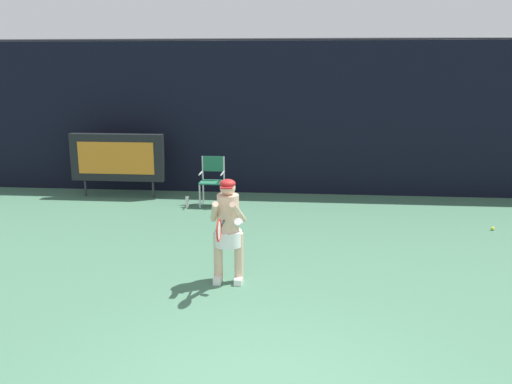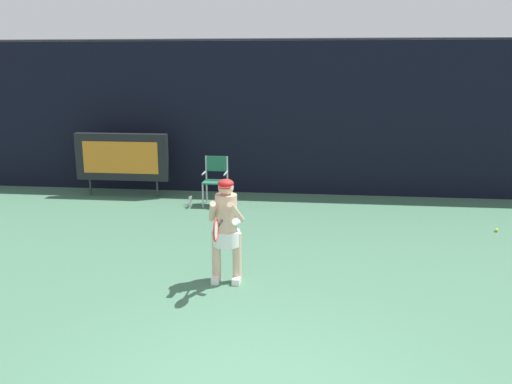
{
  "view_description": "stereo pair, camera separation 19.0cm",
  "coord_description": "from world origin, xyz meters",
  "px_view_note": "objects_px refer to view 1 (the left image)",
  "views": [
    {
      "loc": [
        0.36,
        -4.22,
        3.06
      ],
      "look_at": [
        -0.43,
        4.14,
        1.05
      ],
      "focal_mm": 37.45,
      "sensor_mm": 36.0,
      "label": 1
    },
    {
      "loc": [
        0.55,
        -4.2,
        3.06
      ],
      "look_at": [
        -0.43,
        4.14,
        1.05
      ],
      "focal_mm": 37.45,
      "sensor_mm": 36.0,
      "label": 2
    }
  ],
  "objects_px": {
    "umpire_chair": "(212,178)",
    "water_bottle": "(187,202)",
    "tennis_ball_loose": "(493,229)",
    "tennis_racket": "(219,230)",
    "scoreboard": "(117,158)",
    "tennis_player": "(228,226)"
  },
  "relations": [
    {
      "from": "umpire_chair",
      "to": "tennis_ball_loose",
      "type": "xyz_separation_m",
      "value": [
        5.61,
        -1.36,
        -0.58
      ]
    },
    {
      "from": "scoreboard",
      "to": "water_bottle",
      "type": "relative_size",
      "value": 8.3
    },
    {
      "from": "water_bottle",
      "to": "umpire_chair",
      "type": "bearing_deg",
      "value": 24.55
    },
    {
      "from": "water_bottle",
      "to": "tennis_racket",
      "type": "xyz_separation_m",
      "value": [
        1.47,
        -4.57,
        0.83
      ]
    },
    {
      "from": "water_bottle",
      "to": "tennis_player",
      "type": "bearing_deg",
      "value": -69.5
    },
    {
      "from": "tennis_racket",
      "to": "tennis_ball_loose",
      "type": "xyz_separation_m",
      "value": [
        4.67,
        3.45,
        -0.92
      ]
    },
    {
      "from": "umpire_chair",
      "to": "scoreboard",
      "type": "bearing_deg",
      "value": 167.3
    },
    {
      "from": "umpire_chair",
      "to": "tennis_ball_loose",
      "type": "relative_size",
      "value": 15.88
    },
    {
      "from": "umpire_chair",
      "to": "water_bottle",
      "type": "xyz_separation_m",
      "value": [
        -0.53,
        -0.24,
        -0.5
      ]
    },
    {
      "from": "water_bottle",
      "to": "tennis_ball_loose",
      "type": "height_order",
      "value": "water_bottle"
    },
    {
      "from": "tennis_racket",
      "to": "tennis_ball_loose",
      "type": "relative_size",
      "value": 8.85
    },
    {
      "from": "scoreboard",
      "to": "umpire_chair",
      "type": "xyz_separation_m",
      "value": [
        2.34,
        -0.53,
        -0.33
      ]
    },
    {
      "from": "umpire_chair",
      "to": "tennis_ball_loose",
      "type": "bearing_deg",
      "value": -13.67
    },
    {
      "from": "tennis_racket",
      "to": "tennis_player",
      "type": "bearing_deg",
      "value": 89.87
    },
    {
      "from": "tennis_player",
      "to": "tennis_ball_loose",
      "type": "height_order",
      "value": "tennis_player"
    },
    {
      "from": "umpire_chair",
      "to": "tennis_player",
      "type": "relative_size",
      "value": 0.71
    },
    {
      "from": "scoreboard",
      "to": "tennis_ball_loose",
      "type": "xyz_separation_m",
      "value": [
        7.95,
        -1.89,
        -0.91
      ]
    },
    {
      "from": "scoreboard",
      "to": "water_bottle",
      "type": "xyz_separation_m",
      "value": [
        1.81,
        -0.77,
        -0.82
      ]
    },
    {
      "from": "tennis_ball_loose",
      "to": "tennis_racket",
      "type": "bearing_deg",
      "value": -143.6
    },
    {
      "from": "water_bottle",
      "to": "tennis_player",
      "type": "xyz_separation_m",
      "value": [
        1.5,
        -4.02,
        0.71
      ]
    },
    {
      "from": "scoreboard",
      "to": "umpire_chair",
      "type": "bearing_deg",
      "value": -12.7
    },
    {
      "from": "scoreboard",
      "to": "umpire_chair",
      "type": "relative_size",
      "value": 2.04
    }
  ]
}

